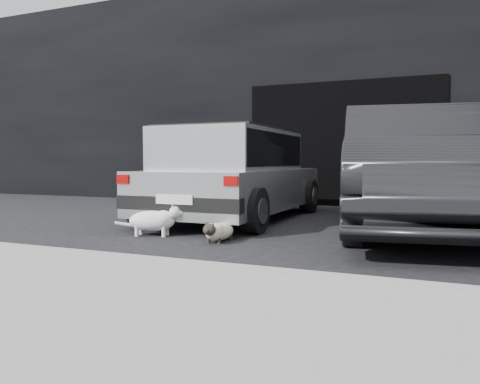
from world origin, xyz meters
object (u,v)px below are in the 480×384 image
at_px(silver_hatchback, 234,170).
at_px(cat_white, 155,220).
at_px(second_car, 414,167).
at_px(cat_siamese, 218,231).

distance_m(silver_hatchback, cat_white, 2.04).
relative_size(second_car, cat_siamese, 6.64).
height_order(silver_hatchback, second_car, second_car).
xyz_separation_m(silver_hatchback, cat_white, (-0.25, -1.94, -0.59)).
xyz_separation_m(silver_hatchback, cat_siamese, (0.68, -2.04, -0.67)).
distance_m(silver_hatchback, cat_siamese, 2.25).
height_order(silver_hatchback, cat_siamese, silver_hatchback).
bearing_deg(second_car, silver_hatchback, 168.48).
bearing_deg(cat_siamese, cat_white, -6.19).
distance_m(cat_siamese, cat_white, 0.93).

